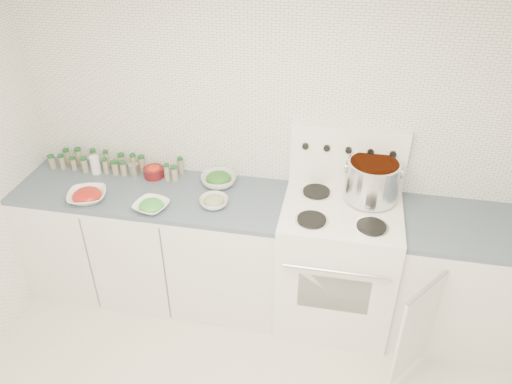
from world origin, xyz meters
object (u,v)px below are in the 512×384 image
stock_pot (372,179)px  bowl_tomato (87,196)px  bowl_snowpea (151,206)px  stove (336,260)px

stock_pot → bowl_tomato: size_ratio=1.16×
stock_pot → bowl_snowpea: (-1.37, -0.35, -0.16)m
stock_pot → stove: bearing=-140.2°
stock_pot → bowl_snowpea: bearing=-165.9°
bowl_tomato → bowl_snowpea: bowl_tomato is taller
bowl_snowpea → stove: bearing=9.7°
bowl_tomato → bowl_snowpea: 0.46m
stove → stock_pot: stove is taller
stock_pot → bowl_tomato: stock_pot is taller
bowl_tomato → stove: bearing=6.3°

